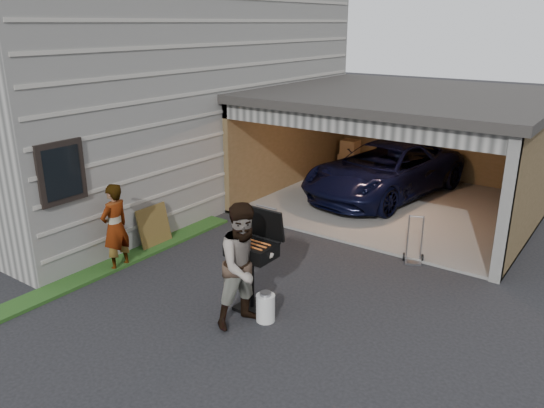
{
  "coord_description": "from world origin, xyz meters",
  "views": [
    {
      "loc": [
        5.65,
        -5.86,
        4.46
      ],
      "look_at": [
        0.03,
        1.98,
        1.15
      ],
      "focal_mm": 35.0,
      "sensor_mm": 36.0,
      "label": 1
    }
  ],
  "objects_px": {
    "bbq_grill": "(253,252)",
    "plywood_panel": "(154,227)",
    "minivan": "(384,172)",
    "hand_truck": "(414,253)",
    "man": "(246,265)",
    "propane_tank": "(266,308)",
    "woman": "(115,227)"
  },
  "relations": [
    {
      "from": "plywood_panel",
      "to": "hand_truck",
      "type": "relative_size",
      "value": 0.91
    },
    {
      "from": "man",
      "to": "hand_truck",
      "type": "relative_size",
      "value": 2.07
    },
    {
      "from": "plywood_panel",
      "to": "hand_truck",
      "type": "height_order",
      "value": "hand_truck"
    },
    {
      "from": "plywood_panel",
      "to": "propane_tank",
      "type": "bearing_deg",
      "value": -15.76
    },
    {
      "from": "woman",
      "to": "plywood_panel",
      "type": "distance_m",
      "value": 1.24
    },
    {
      "from": "bbq_grill",
      "to": "plywood_panel",
      "type": "relative_size",
      "value": 1.91
    },
    {
      "from": "plywood_panel",
      "to": "hand_truck",
      "type": "distance_m",
      "value": 5.3
    },
    {
      "from": "minivan",
      "to": "man",
      "type": "height_order",
      "value": "man"
    },
    {
      "from": "hand_truck",
      "to": "bbq_grill",
      "type": "bearing_deg",
      "value": -138.29
    },
    {
      "from": "minivan",
      "to": "woman",
      "type": "xyz_separation_m",
      "value": [
        -2.26,
        -6.99,
        0.14
      ]
    },
    {
      "from": "man",
      "to": "propane_tank",
      "type": "height_order",
      "value": "man"
    },
    {
      "from": "plywood_panel",
      "to": "bbq_grill",
      "type": "bearing_deg",
      "value": -14.14
    },
    {
      "from": "minivan",
      "to": "hand_truck",
      "type": "xyz_separation_m",
      "value": [
        2.21,
        -3.44,
        -0.51
      ]
    },
    {
      "from": "bbq_grill",
      "to": "propane_tank",
      "type": "xyz_separation_m",
      "value": [
        0.4,
        -0.21,
        -0.77
      ]
    },
    {
      "from": "minivan",
      "to": "woman",
      "type": "bearing_deg",
      "value": -98.61
    },
    {
      "from": "woman",
      "to": "bbq_grill",
      "type": "relative_size",
      "value": 1.01
    },
    {
      "from": "man",
      "to": "plywood_panel",
      "type": "distance_m",
      "value": 3.7
    },
    {
      "from": "woman",
      "to": "bbq_grill",
      "type": "bearing_deg",
      "value": 91.65
    },
    {
      "from": "minivan",
      "to": "hand_truck",
      "type": "height_order",
      "value": "minivan"
    },
    {
      "from": "woman",
      "to": "hand_truck",
      "type": "xyz_separation_m",
      "value": [
        4.47,
        3.55,
        -0.66
      ]
    },
    {
      "from": "man",
      "to": "hand_truck",
      "type": "bearing_deg",
      "value": 1.01
    },
    {
      "from": "propane_tank",
      "to": "hand_truck",
      "type": "distance_m",
      "value": 3.59
    },
    {
      "from": "minivan",
      "to": "woman",
      "type": "relative_size",
      "value": 2.98
    },
    {
      "from": "woman",
      "to": "propane_tank",
      "type": "bearing_deg",
      "value": 87.39
    },
    {
      "from": "man",
      "to": "woman",
      "type": "bearing_deg",
      "value": 108.24
    },
    {
      "from": "minivan",
      "to": "propane_tank",
      "type": "height_order",
      "value": "minivan"
    },
    {
      "from": "minivan",
      "to": "propane_tank",
      "type": "distance_m",
      "value": 6.98
    },
    {
      "from": "minivan",
      "to": "plywood_panel",
      "type": "height_order",
      "value": "minivan"
    },
    {
      "from": "minivan",
      "to": "bbq_grill",
      "type": "height_order",
      "value": "bbq_grill"
    },
    {
      "from": "minivan",
      "to": "hand_truck",
      "type": "distance_m",
      "value": 4.12
    },
    {
      "from": "woman",
      "to": "propane_tank",
      "type": "distance_m",
      "value": 3.46
    },
    {
      "from": "propane_tank",
      "to": "plywood_panel",
      "type": "distance_m",
      "value": 3.79
    }
  ]
}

